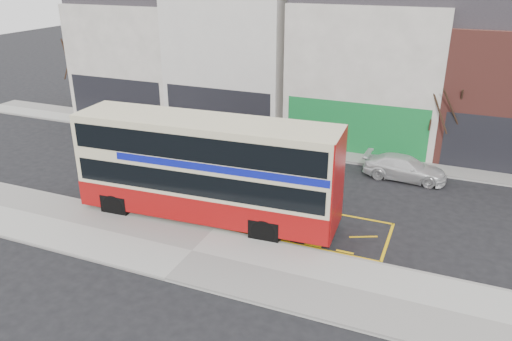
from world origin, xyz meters
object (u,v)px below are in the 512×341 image
at_px(street_tree_right, 448,96).
at_px(bus_stop_post, 96,168).
at_px(street_tree_left, 77,48).
at_px(car_grey, 253,140).
at_px(car_silver, 139,127).
at_px(car_white, 405,168).
at_px(double_decker_bus, 207,168).

bearing_deg(street_tree_right, bus_stop_post, -140.36).
bearing_deg(street_tree_left, street_tree_right, -2.39).
xyz_separation_m(car_grey, street_tree_left, (-15.33, 3.03, 4.12)).
distance_m(bus_stop_post, street_tree_right, 18.58).
relative_size(bus_stop_post, street_tree_right, 0.53).
height_order(car_silver, car_white, car_silver).
xyz_separation_m(car_silver, car_white, (16.79, -0.13, -0.15)).
relative_size(car_silver, car_white, 1.06).
bearing_deg(double_decker_bus, street_tree_right, 46.64).
xyz_separation_m(bus_stop_post, car_white, (12.69, 8.90, -1.37)).
xyz_separation_m(double_decker_bus, street_tree_right, (9.06, 10.78, 1.53)).
bearing_deg(car_silver, bus_stop_post, -152.95).
height_order(double_decker_bus, car_silver, double_decker_bus).
relative_size(car_white, street_tree_left, 0.61).
height_order(car_grey, street_tree_right, street_tree_right).
distance_m(car_silver, car_grey, 7.72).
xyz_separation_m(car_white, street_tree_left, (-24.44, 3.98, 4.14)).
relative_size(double_decker_bus, bus_stop_post, 3.79).
height_order(car_grey, car_white, car_grey).
bearing_deg(street_tree_right, car_grey, -169.64).
bearing_deg(double_decker_bus, car_grey, 96.92).
bearing_deg(bus_stop_post, street_tree_right, 32.13).
height_order(bus_stop_post, street_tree_left, street_tree_left).
relative_size(car_white, street_tree_right, 0.74).
distance_m(double_decker_bus, street_tree_right, 14.16).
height_order(street_tree_left, street_tree_right, street_tree_left).
relative_size(car_grey, street_tree_right, 0.68).
relative_size(car_grey, car_white, 0.92).
bearing_deg(car_silver, car_white, -87.81).
distance_m(double_decker_bus, car_silver, 12.36).
bearing_deg(bus_stop_post, car_white, 27.52).
bearing_deg(car_white, street_tree_right, -25.79).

